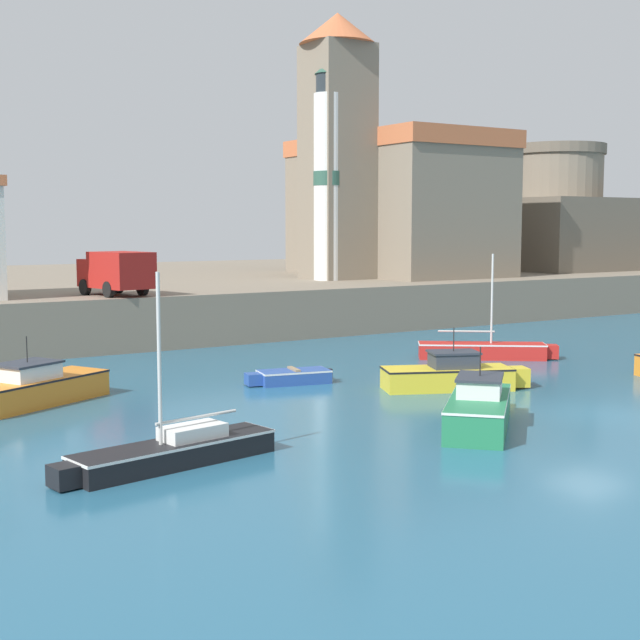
{
  "coord_description": "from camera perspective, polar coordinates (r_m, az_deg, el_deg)",
  "views": [
    {
      "loc": [
        -23.05,
        -19.85,
        6.2
      ],
      "look_at": [
        -1.99,
        13.59,
        2.0
      ],
      "focal_mm": 50.0,
      "sensor_mm": 36.0,
      "label": 1
    }
  ],
  "objects": [
    {
      "name": "fortress",
      "position": [
        75.3,
        14.85,
        5.99
      ],
      "size": [
        12.1,
        12.1,
        9.97
      ],
      "color": "#685E4F",
      "rests_on": "quay_seawall"
    },
    {
      "name": "sailboat_black_5",
      "position": [
        23.61,
        -9.41,
        -8.24
      ],
      "size": [
        6.32,
        2.32,
        5.04
      ],
      "color": "black",
      "rests_on": "ground"
    },
    {
      "name": "motorboat_green_4",
      "position": [
        27.93,
        10.15,
        -5.54
      ],
      "size": [
        5.19,
        5.05,
        2.51
      ],
      "color": "#237A4C",
      "rests_on": "ground"
    },
    {
      "name": "motorboat_orange_1",
      "position": [
        32.44,
        -18.09,
        -4.2
      ],
      "size": [
        6.25,
        4.26,
        2.42
      ],
      "color": "orange",
      "rests_on": "ground"
    },
    {
      "name": "quay_seawall",
      "position": [
        65.55,
        -11.53,
        1.7
      ],
      "size": [
        120.0,
        40.0,
        2.69
      ],
      "primitive_type": "cube",
      "color": "gray",
      "rests_on": "ground"
    },
    {
      "name": "dinghy_blue_3",
      "position": [
        35.16,
        -1.86,
        -3.61
      ],
      "size": [
        3.57,
        1.82,
        0.61
      ],
      "color": "#284C9E",
      "rests_on": "ground"
    },
    {
      "name": "truck_on_quay",
      "position": [
        45.85,
        -12.92,
        3.05
      ],
      "size": [
        2.86,
        4.61,
        2.2
      ],
      "color": "#AD1E19",
      "rests_on": "quay_seawall"
    },
    {
      "name": "sailboat_red_6",
      "position": [
        42.33,
        10.48,
        -1.89
      ],
      "size": [
        5.8,
        4.62,
        4.9
      ],
      "color": "red",
      "rests_on": "ground"
    },
    {
      "name": "motorboat_yellow_0",
      "position": [
        34.23,
        8.43,
        -3.5
      ],
      "size": [
        5.65,
        3.48,
        2.36
      ],
      "color": "yellow",
      "rests_on": "ground"
    },
    {
      "name": "lighthouse",
      "position": [
        57.53,
        0.52,
        9.26
      ],
      "size": [
        1.89,
        1.89,
        13.81
      ],
      "color": "silver",
      "rests_on": "quay_seawall"
    },
    {
      "name": "ground_plane",
      "position": [
        31.04,
        16.79,
        -5.72
      ],
      "size": [
        200.0,
        200.0,
        0.0
      ],
      "primitive_type": "plane",
      "color": "#28607F"
    },
    {
      "name": "church",
      "position": [
        63.89,
        4.35,
        7.94
      ],
      "size": [
        13.93,
        15.94,
        17.15
      ],
      "color": "gray",
      "rests_on": "quay_seawall"
    }
  ]
}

